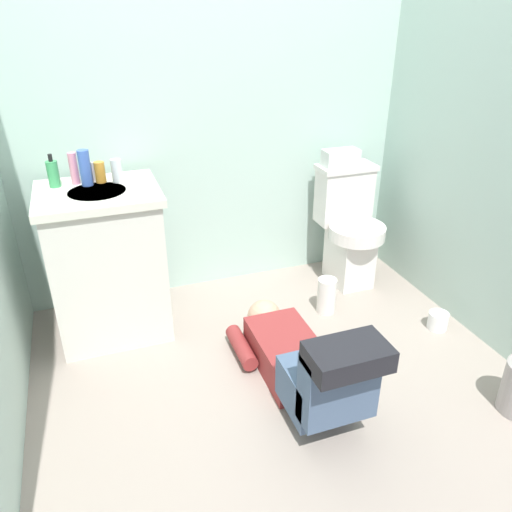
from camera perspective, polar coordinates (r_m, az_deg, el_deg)
ground_plane at (r=2.60m, az=1.88°, el=-12.85°), size 2.82×2.90×0.04m
wall_back at (r=2.97m, az=-5.10°, el=18.27°), size 2.48×0.08×2.40m
toilet at (r=3.23m, az=10.52°, el=3.22°), size 0.36×0.46×0.75m
vanity_cabinet at (r=2.76m, az=-16.57°, el=-0.62°), size 0.60×0.52×0.82m
faucet at (r=2.72m, az=-18.07°, el=9.11°), size 0.02×0.02×0.10m
person_plumber at (r=2.35m, az=5.33°, el=-11.89°), size 0.39×1.06×0.52m
tissue_box at (r=3.14m, az=9.64°, el=10.99°), size 0.22×0.11×0.10m
soap_dispenser at (r=2.70m, az=-22.13°, el=8.71°), size 0.06×0.06×0.17m
bottle_pink at (r=2.71m, az=-20.06°, el=9.36°), size 0.04×0.04×0.16m
bottle_blue at (r=2.66m, az=-18.91°, el=9.49°), size 0.06×0.06×0.18m
bottle_amber at (r=2.70m, az=-17.36°, el=9.11°), size 0.05×0.05×0.11m
bottle_clear at (r=2.68m, az=-15.60°, el=9.36°), size 0.05×0.05×0.12m
paper_towel_roll at (r=2.97m, az=8.04°, el=-4.49°), size 0.11×0.11×0.22m
toilet_paper_roll at (r=3.01m, az=20.03°, el=-6.94°), size 0.11×0.11×0.10m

